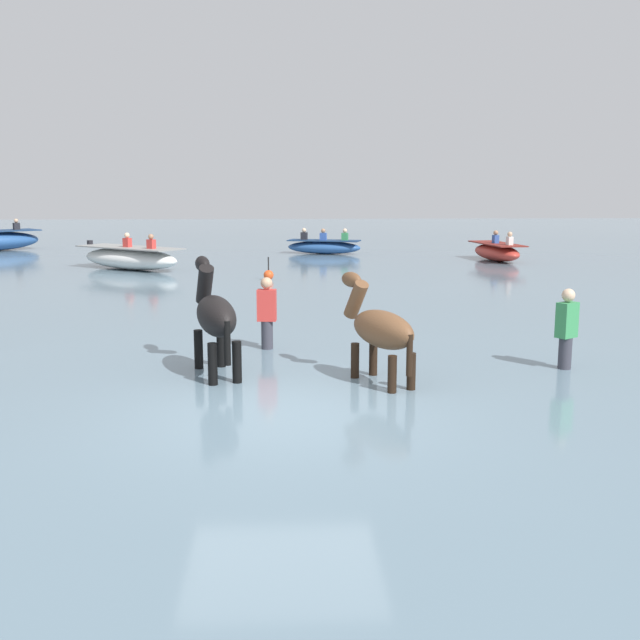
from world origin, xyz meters
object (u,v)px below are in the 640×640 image
(horse_trailing_bay, at_px, (380,332))
(boat_mid_outer, at_px, (130,258))
(horse_lead_black, at_px, (215,318))
(person_wading_mid, at_px, (566,338))
(boat_far_inshore, at_px, (324,247))
(boat_mid_channel, at_px, (497,252))
(person_wading_close, at_px, (267,321))
(channel_buoy, at_px, (269,275))

(horse_trailing_bay, bearing_deg, boat_mid_outer, 113.12)
(horse_lead_black, xyz_separation_m, horse_trailing_bay, (2.37, -0.60, -0.11))
(person_wading_mid, bearing_deg, horse_lead_black, -179.47)
(boat_far_inshore, xyz_separation_m, person_wading_mid, (2.54, -19.86, 0.18))
(person_wading_mid, bearing_deg, boat_mid_channel, 77.29)
(person_wading_mid, bearing_deg, person_wading_close, 160.00)
(boat_mid_outer, bearing_deg, horse_trailing_bay, -66.88)
(boat_mid_outer, xyz_separation_m, channel_buoy, (4.68, -3.19, -0.22))
(horse_lead_black, height_order, boat_mid_outer, horse_lead_black)
(horse_trailing_bay, relative_size, person_wading_close, 1.17)
(horse_lead_black, xyz_separation_m, boat_mid_outer, (-4.07, 14.47, -0.46))
(boat_mid_outer, relative_size, person_wading_close, 2.53)
(boat_mid_channel, distance_m, person_wading_mid, 17.12)
(boat_mid_outer, height_order, channel_buoy, boat_mid_outer)
(person_wading_mid, bearing_deg, horse_trailing_bay, -167.51)
(horse_trailing_bay, relative_size, boat_mid_outer, 0.46)
(channel_buoy, bearing_deg, boat_mid_outer, 145.78)
(boat_mid_outer, relative_size, person_wading_mid, 2.53)
(boat_mid_channel, relative_size, channel_buoy, 4.76)
(boat_mid_channel, height_order, person_wading_mid, person_wading_mid)
(boat_far_inshore, relative_size, person_wading_mid, 1.97)
(horse_trailing_bay, height_order, boat_mid_outer, horse_trailing_bay)
(horse_lead_black, relative_size, boat_far_inshore, 0.65)
(person_wading_close, bearing_deg, boat_mid_outer, 110.63)
(horse_trailing_bay, xyz_separation_m, boat_mid_outer, (-6.43, 15.07, -0.35))
(horse_lead_black, xyz_separation_m, channel_buoy, (0.62, 11.28, -0.69))
(horse_lead_black, relative_size, boat_mid_channel, 0.64)
(boat_far_inshore, xyz_separation_m, channel_buoy, (-2.16, -8.63, -0.14))
(horse_lead_black, relative_size, person_wading_mid, 1.28)
(person_wading_mid, distance_m, channel_buoy, 12.18)
(boat_mid_outer, distance_m, person_wading_close, 13.62)
(boat_far_inshore, distance_m, channel_buoy, 8.89)
(boat_mid_channel, xyz_separation_m, person_wading_mid, (-3.77, -16.70, 0.14))
(boat_mid_channel, distance_m, boat_far_inshore, 7.05)
(person_wading_close, bearing_deg, person_wading_mid, -20.00)
(horse_lead_black, xyz_separation_m, boat_far_inshore, (2.78, 19.91, -0.54))
(boat_mid_channel, height_order, channel_buoy, boat_mid_channel)
(boat_mid_outer, height_order, person_wading_close, person_wading_close)
(channel_buoy, bearing_deg, person_wading_close, -89.31)
(person_wading_mid, height_order, person_wading_close, same)
(boat_mid_channel, bearing_deg, horse_lead_black, -118.47)
(boat_mid_channel, relative_size, boat_far_inshore, 1.02)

